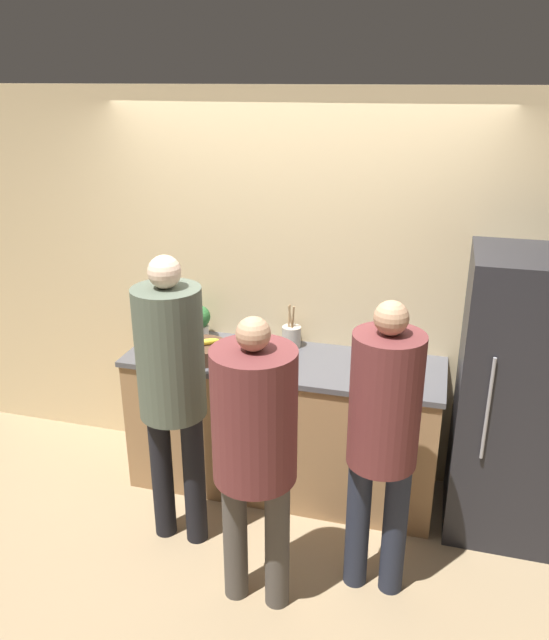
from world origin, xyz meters
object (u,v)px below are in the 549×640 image
Objects in this scene: fruit_bowl at (203,351)px; person_right at (383,427)px; utensil_crock at (291,336)px; person_center at (255,436)px; bottle_dark at (373,351)px; person_left at (171,377)px; potted_plant at (199,321)px; refrigerator at (525,399)px; cup_yellow at (161,355)px.

person_right is at bearing -27.61° from fruit_bowl.
person_right is at bearing -53.44° from utensil_crock.
person_center is 8.46× the size of bottle_dark.
person_left reaches higher than bottle_dark.
person_center is 1.44m from potted_plant.
fruit_bowl is (-0.03, 0.55, -0.08)m from person_left.
person_right is at bearing -4.32° from person_left.
bottle_dark is at bearing 37.07° from person_left.
person_right reaches higher than potted_plant.
refrigerator is 7.54× the size of potted_plant.
person_center is 1.10m from fruit_bowl.
refrigerator is 9.09× the size of bottle_dark.
person_center is at bearing -55.16° from fruit_bowl.
fruit_bowl reaches higher than cup_yellow.
cup_yellow is at bearing -102.69° from potted_plant.
cup_yellow is (-2.21, -0.22, 0.11)m from refrigerator.
person_right reaches higher than bottle_dark.
person_right is 8.69× the size of bottle_dark.
cup_yellow is at bearing 122.07° from person_left.
person_right reaches higher than cup_yellow.
utensil_crock is at bearing 171.46° from refrigerator.
bottle_dark reaches higher than fruit_bowl.
person_left is 7.66× the size of potted_plant.
fruit_bowl is 1.37× the size of potted_plant.
person_center is at bearing -156.24° from person_right.
refrigerator reaches higher than person_center.
bottle_dark is at bearing -4.00° from potted_plant.
refrigerator reaches higher than potted_plant.
person_left is at bearing -57.93° from cup_yellow.
person_left is at bearing 149.34° from person_center.
refrigerator is at bearing 5.74° from cup_yellow.
utensil_crock reaches higher than bottle_dark.
potted_plant reaches higher than bottle_dark.
person_right is 1.21m from utensil_crock.
refrigerator reaches higher than cup_yellow.
refrigerator reaches higher than fruit_bowl.
person_left is 0.56m from fruit_bowl.
person_right is 0.88m from bottle_dark.
fruit_bowl is 1.09m from bottle_dark.
potted_plant is (-0.77, 1.21, 0.07)m from person_center.
fruit_bowl is at bearing 93.55° from person_left.
utensil_crock is at bearing 1.97° from potted_plant.
fruit_bowl is at bearing -146.14° from utensil_crock.
bottle_dark is (1.03, 0.78, -0.06)m from person_left.
potted_plant is at bearing 174.63° from refrigerator.
person_left reaches higher than person_center.
person_center is 0.97× the size of person_right.
potted_plant is (-1.37, 0.95, 0.07)m from person_right.
potted_plant is at bearing 101.83° from person_left.
fruit_bowl is at bearing 124.84° from person_center.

